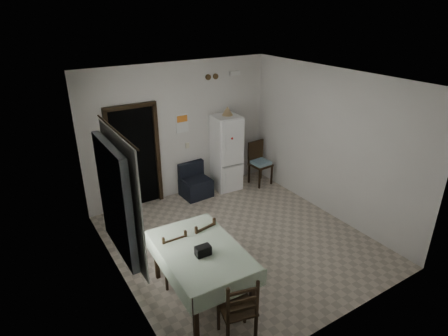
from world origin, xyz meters
TOP-DOWN VIEW (x-y plane):
  - ground at (0.00, 0.00)m, footprint 4.50×4.50m
  - ceiling at (0.00, 0.00)m, footprint 4.20×4.50m
  - wall_back at (0.00, 2.25)m, footprint 4.20×0.02m
  - wall_front at (0.00, -2.25)m, footprint 4.20×0.02m
  - wall_left at (-2.10, 0.00)m, footprint 0.02×4.50m
  - wall_right at (2.10, 0.00)m, footprint 0.02×4.50m
  - doorway at (-1.05, 2.45)m, footprint 1.06×0.52m
  - window_recess at (-2.15, -0.20)m, footprint 0.10×1.20m
  - curtain at (-2.04, -0.20)m, footprint 0.02×1.45m
  - curtain_rod at (-2.03, -0.20)m, footprint 0.02×1.60m
  - calendar at (0.05, 2.24)m, footprint 0.28×0.02m
  - calendar_image at (0.05, 2.23)m, footprint 0.24×0.01m
  - light_switch at (0.15, 2.24)m, footprint 0.08×0.02m
  - vent_left at (0.70, 2.23)m, footprint 0.12×0.03m
  - vent_right at (0.88, 2.23)m, footprint 0.12×0.03m
  - emergency_light at (1.35, 2.21)m, footprint 0.25×0.07m
  - fridge at (0.95, 1.93)m, footprint 0.60×0.60m
  - tan_cone at (1.00, 1.95)m, footprint 0.27×0.27m
  - navy_seat at (0.17, 1.93)m, footprint 0.64×0.62m
  - corner_chair at (1.75, 1.67)m, footprint 0.47×0.47m
  - dining_table at (-1.25, -0.87)m, footprint 1.12×1.64m
  - black_bag at (-1.28, -1.01)m, footprint 0.21×0.13m
  - dining_chair_far_left at (-1.46, -0.32)m, footprint 0.41×0.41m
  - dining_chair_far_right at (-0.98, -0.31)m, footprint 0.47×0.47m
  - dining_chair_near_head at (-1.23, -1.75)m, footprint 0.52×0.52m

SIDE VIEW (x-z plane):
  - ground at x=0.00m, z-range 0.00..0.00m
  - navy_seat at x=0.17m, z-range 0.00..0.74m
  - dining_table at x=-1.25m, z-range 0.00..0.83m
  - dining_chair_far_left at x=-1.46m, z-range 0.00..0.93m
  - dining_chair_far_right at x=-0.98m, z-range 0.00..0.95m
  - dining_chair_near_head at x=-1.23m, z-range 0.00..1.00m
  - corner_chair at x=1.75m, z-range 0.00..1.02m
  - fridge at x=0.95m, z-range 0.00..1.72m
  - black_bag at x=-1.28m, z-range 0.83..0.97m
  - doorway at x=-1.05m, z-range -0.05..2.17m
  - light_switch at x=0.15m, z-range 1.04..1.16m
  - wall_back at x=0.00m, z-range 0.00..2.90m
  - wall_front at x=0.00m, z-range 0.00..2.90m
  - wall_left at x=-2.10m, z-range 0.00..2.90m
  - wall_right at x=2.10m, z-range 0.00..2.90m
  - window_recess at x=-2.15m, z-range 0.75..2.35m
  - curtain at x=-2.04m, z-range 0.62..2.48m
  - calendar at x=0.05m, z-range 1.42..1.82m
  - calendar_image at x=0.05m, z-range 1.65..1.79m
  - tan_cone at x=1.00m, z-range 1.72..1.92m
  - curtain_rod at x=-2.03m, z-range 2.49..2.51m
  - vent_left at x=0.70m, z-range 2.46..2.58m
  - vent_right at x=0.88m, z-range 2.46..2.58m
  - emergency_light at x=1.35m, z-range 2.50..2.59m
  - ceiling at x=0.00m, z-range 2.89..2.91m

